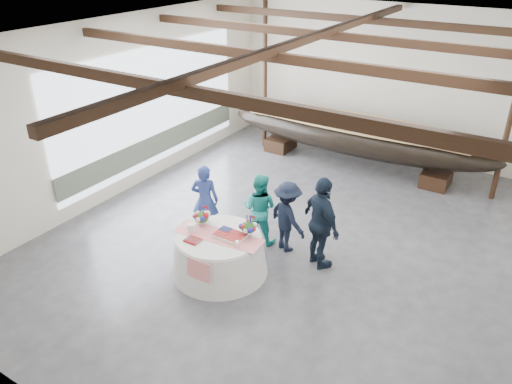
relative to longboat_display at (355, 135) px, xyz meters
The scene contains 14 objects.
floor 4.57m from the longboat_display, 84.59° to the right, with size 10.00×12.00×0.01m, color #3D3D42.
wall_back 2.06m from the longboat_display, 74.93° to the left, with size 10.00×0.02×4.50m, color silver.
wall_front 10.52m from the longboat_display, 87.69° to the right, with size 10.00×0.02×4.50m, color silver.
wall_left 6.50m from the longboat_display, 135.90° to the right, with size 0.02×12.00×4.50m, color silver.
ceiling 5.68m from the longboat_display, 84.59° to the right, with size 10.00×12.00×0.01m, color white.
pavilion_structure 4.77m from the longboat_display, 83.46° to the right, with size 9.80×11.76×4.50m.
open_bay 5.75m from the longboat_display, 142.79° to the right, with size 0.03×7.00×3.20m.
longboat_display is the anchor object (origin of this frame).
banquet_table 6.43m from the longboat_display, 92.30° to the right, with size 1.97×1.97×0.85m.
tabletop_items 6.25m from the longboat_display, 92.68° to the right, with size 1.87×1.00×0.40m.
guest_woman_blue 5.53m from the longboat_display, 104.60° to the right, with size 0.62×0.41×1.70m, color navy.
guest_woman_teal 4.98m from the longboat_display, 92.14° to the right, with size 0.79×0.62×1.63m, color teal.
guest_man_left 4.98m from the longboat_display, 84.20° to the right, with size 1.04×0.60×1.61m, color black.
guest_man_right 5.31m from the longboat_display, 75.01° to the right, with size 1.18×0.49×2.01m, color black.
Camera 1 is at (4.42, -8.68, 6.14)m, focal length 35.00 mm.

